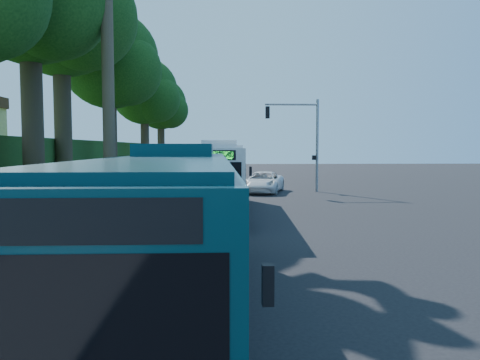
{
  "coord_description": "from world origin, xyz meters",
  "views": [
    {
      "loc": [
        -2.84,
        -25.23,
        3.38
      ],
      "look_at": [
        -1.52,
        1.0,
        1.54
      ],
      "focal_mm": 35.0,
      "sensor_mm": 36.0,
      "label": 1
    }
  ],
  "objects": [
    {
      "name": "tree_3",
      "position": [
        -13.88,
        23.98,
        11.98
      ],
      "size": [
        10.08,
        9.6,
        17.28
      ],
      "color": "#382B1E",
      "rests_on": "ground"
    },
    {
      "name": "grass_verge",
      "position": [
        -13.0,
        5.0,
        0.03
      ],
      "size": [
        8.0,
        70.0,
        0.06
      ],
      "primitive_type": "cube",
      "color": "#234719",
      "rests_on": "ground"
    },
    {
      "name": "white_bus",
      "position": [
        -2.75,
        -1.14,
        1.84
      ],
      "size": [
        3.32,
        12.74,
        3.76
      ],
      "rotation": [
        0.0,
        0.0,
        -0.05
      ],
      "color": "silver",
      "rests_on": "ground"
    },
    {
      "name": "pickup",
      "position": [
        0.65,
        9.63,
        0.78
      ],
      "size": [
        3.97,
        6.09,
        1.56
      ],
      "primitive_type": "imported",
      "rotation": [
        0.0,
        0.0,
        -0.27
      ],
      "color": "white",
      "rests_on": "ground"
    },
    {
      "name": "ground",
      "position": [
        0.0,
        0.0,
        0.0
      ],
      "size": [
        140.0,
        140.0,
        0.0
      ],
      "primitive_type": "plane",
      "color": "black",
      "rests_on": "ground"
    },
    {
      "name": "tree_5",
      "position": [
        -10.41,
        39.99,
        8.96
      ],
      "size": [
        7.35,
        7.0,
        12.86
      ],
      "color": "#382B1E",
      "rests_on": "ground"
    },
    {
      "name": "tree_2",
      "position": [
        -11.89,
        15.98,
        10.48
      ],
      "size": [
        8.82,
        8.4,
        15.12
      ],
      "color": "#382B1E",
      "rests_on": "ground"
    },
    {
      "name": "sidewalk",
      "position": [
        -7.3,
        0.0,
        0.06
      ],
      "size": [
        4.5,
        70.0,
        0.12
      ],
      "primitive_type": "cube",
      "color": "gray",
      "rests_on": "ground"
    },
    {
      "name": "tree_1",
      "position": [
        -13.37,
        7.98,
        12.73
      ],
      "size": [
        10.5,
        10.0,
        18.26
      ],
      "color": "#382B1E",
      "rests_on": "ground"
    },
    {
      "name": "traffic_signal_pole",
      "position": [
        3.78,
        10.0,
        4.42
      ],
      "size": [
        4.1,
        0.3,
        7.0
      ],
      "color": "gray",
      "rests_on": "ground"
    },
    {
      "name": "stop_sign_pole",
      "position": [
        -5.4,
        -5.0,
        2.08
      ],
      "size": [
        0.35,
        0.06,
        3.17
      ],
      "color": "gray",
      "rests_on": "ground"
    },
    {
      "name": "tree_4",
      "position": [
        -11.4,
        31.98,
        9.73
      ],
      "size": [
        8.4,
        8.0,
        14.14
      ],
      "color": "#382B1E",
      "rests_on": "ground"
    },
    {
      "name": "red_curb",
      "position": [
        -5.0,
        -4.0,
        0.07
      ],
      "size": [
        0.25,
        30.0,
        0.13
      ],
      "primitive_type": "cube",
      "color": "maroon",
      "rests_on": "ground"
    },
    {
      "name": "teal_bus",
      "position": [
        -3.8,
        -15.91,
        1.69
      ],
      "size": [
        2.54,
        11.61,
        3.46
      ],
      "rotation": [
        0.0,
        0.0,
        -0.0
      ],
      "color": "#0A2D37",
      "rests_on": "ground"
    },
    {
      "name": "bus_shelter",
      "position": [
        -7.26,
        -2.86,
        1.81
      ],
      "size": [
        3.2,
        1.51,
        2.55
      ],
      "color": "black",
      "rests_on": "ground"
    }
  ]
}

